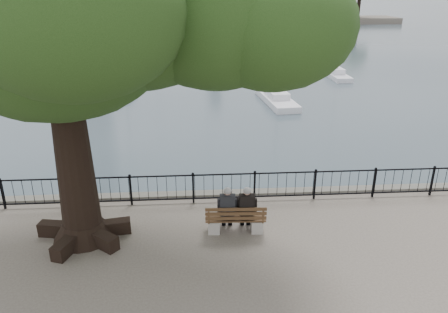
{
  "coord_description": "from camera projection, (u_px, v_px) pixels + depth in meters",
  "views": [
    {
      "loc": [
        -0.87,
        -10.25,
        6.73
      ],
      "look_at": [
        0.0,
        2.5,
        1.6
      ],
      "focal_mm": 35.0,
      "sensor_mm": 36.0,
      "label": 1
    }
  ],
  "objects": [
    {
      "name": "sailboat_f",
      "position": [
        206.0,
        66.0,
        40.99
      ],
      "size": [
        3.18,
        6.3,
        13.26
      ],
      "color": "white",
      "rests_on": "ground"
    },
    {
      "name": "sailboat_d",
      "position": [
        336.0,
        74.0,
        37.88
      ],
      "size": [
        1.48,
        5.02,
        8.58
      ],
      "color": "white",
      "rests_on": "ground"
    },
    {
      "name": "tree",
      "position": [
        93.0,
        5.0,
        10.25
      ],
      "size": [
        11.57,
        8.08,
        9.45
      ],
      "color": "black",
      "rests_on": "ground"
    },
    {
      "name": "sailboat_a",
      "position": [
        112.0,
        92.0,
        31.52
      ],
      "size": [
        1.99,
        5.18,
        10.32
      ],
      "color": "white",
      "rests_on": "ground"
    },
    {
      "name": "railing",
      "position": [
        224.0,
        186.0,
        14.16
      ],
      "size": [
        22.06,
        0.06,
        1.0
      ],
      "color": "black",
      "rests_on": "ground"
    },
    {
      "name": "person_left",
      "position": [
        227.0,
        210.0,
        12.48
      ],
      "size": [
        0.43,
        0.72,
        1.44
      ],
      "color": "black",
      "rests_on": "ground"
    },
    {
      "name": "bench",
      "position": [
        235.0,
        222.0,
        12.52
      ],
      "size": [
        1.74,
        0.59,
        0.91
      ],
      "color": "gray",
      "rests_on": "ground"
    },
    {
      "name": "person_right",
      "position": [
        246.0,
        210.0,
        12.49
      ],
      "size": [
        0.43,
        0.72,
        1.44
      ],
      "color": "black",
      "rests_on": "ground"
    },
    {
      "name": "sailboat_h",
      "position": [
        156.0,
        48.0,
        52.18
      ],
      "size": [
        2.2,
        6.12,
        13.24
      ],
      "color": "white",
      "rests_on": "ground"
    },
    {
      "name": "lion_monument",
      "position": [
        215.0,
        25.0,
        57.89
      ],
      "size": [
        6.38,
        6.38,
        9.31
      ],
      "color": "#52504A",
      "rests_on": "ground"
    },
    {
      "name": "harbor",
      "position": [
        223.0,
        208.0,
        15.02
      ],
      "size": [
        260.0,
        260.0,
        1.2
      ],
      "color": "#52504A",
      "rests_on": "ground"
    },
    {
      "name": "sailboat_g",
      "position": [
        288.0,
        55.0,
        47.6
      ],
      "size": [
        3.81,
        6.33,
        10.91
      ],
      "color": "white",
      "rests_on": "ground"
    },
    {
      "name": "far_shore",
      "position": [
        326.0,
        2.0,
        86.11
      ],
      "size": [
        30.0,
        8.6,
        9.18
      ],
      "color": "brown",
      "rests_on": "ground"
    },
    {
      "name": "sailboat_b",
      "position": [
        126.0,
        90.0,
        32.18
      ],
      "size": [
        2.03,
        4.85,
        10.37
      ],
      "color": "white",
      "rests_on": "ground"
    },
    {
      "name": "sailboat_e",
      "position": [
        107.0,
        63.0,
        42.49
      ],
      "size": [
        2.11,
        4.78,
        11.01
      ],
      "color": "white",
      "rests_on": "ground"
    },
    {
      "name": "sailboat_c",
      "position": [
        277.0,
        98.0,
        29.84
      ],
      "size": [
        2.2,
        5.93,
        11.91
      ],
      "color": "white",
      "rests_on": "ground"
    }
  ]
}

